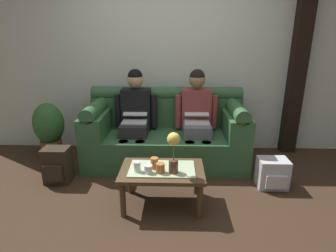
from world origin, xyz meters
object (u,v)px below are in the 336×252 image
object	(u,v)px
person_left	(135,114)
backpack_right	(272,174)
cup_near_right	(160,168)
backpack_left	(57,166)
cup_far_left	(137,167)
person_right	(197,114)
couch	(166,134)
potted_plant	(49,128)
cup_near_left	(148,169)
flower_vase	(174,149)
cup_far_center	(154,163)
coffee_table	(162,174)

from	to	relation	value
person_left	backpack_right	distance (m)	1.81
cup_near_right	backpack_left	xyz separation A→B (m)	(-1.22, 0.50, -0.24)
person_left	cup_far_left	xyz separation A→B (m)	(0.17, -1.10, -0.21)
person_right	backpack_left	world-z (taller)	person_right
couch	potted_plant	distance (m)	1.58
cup_near_right	cup_far_left	world-z (taller)	cup_far_left
cup_near_left	backpack_right	size ratio (longest dim) A/B	0.23
flower_vase	backpack_right	distance (m)	1.28
backpack_left	potted_plant	bearing A→B (deg)	118.31
cup_far_left	potted_plant	distance (m)	1.77
flower_vase	person_left	bearing A→B (deg)	114.57
flower_vase	backpack_right	size ratio (longest dim) A/B	1.20
cup_near_right	cup_far_center	world-z (taller)	cup_far_center
person_right	backpack_right	size ratio (longest dim) A/B	3.69
person_left	backpack_right	size ratio (longest dim) A/B	3.69
couch	backpack_left	xyz separation A→B (m)	(-1.23, -0.62, -0.17)
couch	cup_near_right	bearing A→B (deg)	-90.59
couch	person_left	distance (m)	0.49
backpack_left	potted_plant	xyz separation A→B (m)	(-0.35, 0.66, 0.23)
cup_near_right	potted_plant	bearing A→B (deg)	143.57
coffee_table	cup_far_left	bearing A→B (deg)	-163.30
cup_near_right	flower_vase	bearing A→B (deg)	2.76
flower_vase	backpack_right	xyz separation A→B (m)	(1.10, 0.45, -0.47)
couch	coffee_table	xyz separation A→B (m)	(0.00, -1.03, -0.04)
cup_near_left	backpack_right	distance (m)	1.44
flower_vase	coffee_table	bearing A→B (deg)	144.28
person_right	cup_far_left	distance (m)	1.28
person_right	cup_far_left	world-z (taller)	person_right
person_right	coffee_table	bearing A→B (deg)	-111.04
cup_near_left	backpack_right	world-z (taller)	cup_near_left
person_left	flower_vase	world-z (taller)	person_left
person_left	potted_plant	size ratio (longest dim) A/B	1.57
cup_near_right	cup_far_center	xyz separation A→B (m)	(-0.06, 0.08, 0.01)
flower_vase	backpack_left	size ratio (longest dim) A/B	0.95
person_left	cup_far_center	bearing A→B (deg)	-72.60
coffee_table	flower_vase	world-z (taller)	flower_vase
flower_vase	potted_plant	xyz separation A→B (m)	(-1.69, 1.15, -0.21)
cup_far_center	cup_far_left	world-z (taller)	cup_far_center
cup_near_left	cup_near_right	world-z (taller)	cup_near_right
couch	cup_near_right	xyz separation A→B (m)	(-0.01, -1.12, 0.07)
cup_far_center	cup_far_left	size ratio (longest dim) A/B	1.13
person_left	coffee_table	xyz separation A→B (m)	(0.40, -1.03, -0.32)
cup_near_left	backpack_right	bearing A→B (deg)	19.37
cup_near_left	potted_plant	distance (m)	1.87
backpack_left	cup_near_left	bearing A→B (deg)	-24.86
couch	person_left	size ratio (longest dim) A/B	1.67
cup_far_left	flower_vase	bearing A→B (deg)	-1.82
backpack_right	person_right	bearing A→B (deg)	141.06
flower_vase	cup_near_left	bearing A→B (deg)	-176.19
cup_far_left	potted_plant	size ratio (longest dim) A/B	0.12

